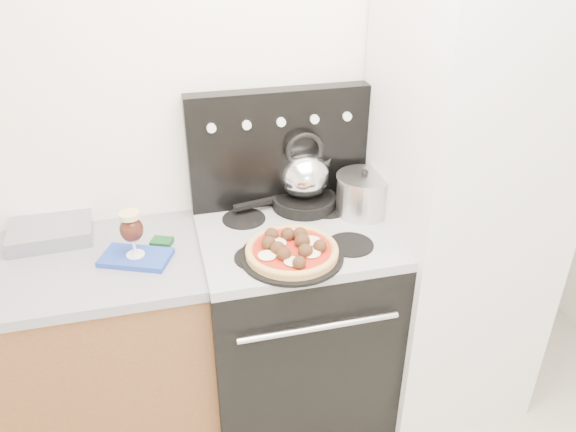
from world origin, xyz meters
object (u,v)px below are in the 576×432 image
object	(u,v)px
beer_glass	(132,234)
oven_mitt	(136,258)
pizza_pan	(292,256)
pizza	(292,249)
tea_kettle	(304,171)
stove_body	(294,325)
stock_pot	(363,195)
fridge	(458,208)
base_cabinet	(28,367)
skillet	(304,201)

from	to	relation	value
beer_glass	oven_mitt	bearing A→B (deg)	0.00
beer_glass	pizza_pan	world-z (taller)	beer_glass
pizza_pan	pizza	world-z (taller)	pizza
pizza	tea_kettle	distance (m)	0.42
stove_body	beer_glass	distance (m)	0.85
oven_mitt	pizza_pan	size ratio (longest dim) A/B	0.66
beer_glass	stock_pot	xyz separation A→B (m)	(0.94, 0.11, -0.01)
fridge	pizza	size ratio (longest dim) A/B	5.54
stove_body	beer_glass	size ratio (longest dim) A/B	4.76
base_cabinet	stock_pot	bearing A→B (deg)	2.43
stock_pot	pizza	bearing A→B (deg)	-145.16
fridge	base_cabinet	bearing A→B (deg)	178.41
oven_mitt	skillet	xyz separation A→B (m)	(0.71, 0.22, 0.03)
base_cabinet	pizza_pan	xyz separation A→B (m)	(1.05, -0.20, 0.50)
pizza_pan	stock_pot	distance (m)	0.46
fridge	stock_pot	bearing A→B (deg)	163.96
stove_body	skillet	world-z (taller)	skillet
beer_glass	tea_kettle	distance (m)	0.75
pizza	stock_pot	world-z (taller)	stock_pot
base_cabinet	tea_kettle	size ratio (longest dim) A/B	6.04
pizza_pan	oven_mitt	bearing A→B (deg)	164.78
fridge	skillet	world-z (taller)	fridge
tea_kettle	pizza	bearing A→B (deg)	-95.53
pizza	pizza_pan	bearing A→B (deg)	-90.00
stove_body	tea_kettle	world-z (taller)	tea_kettle
oven_mitt	skillet	world-z (taller)	skillet
beer_glass	stock_pot	distance (m)	0.94
base_cabinet	beer_glass	bearing A→B (deg)	-5.58
fridge	skillet	size ratio (longest dim) A/B	6.91
pizza	stock_pot	xyz separation A→B (m)	(0.37, 0.26, 0.04)
pizza	stove_body	bearing A→B (deg)	71.64
pizza_pan	skillet	distance (m)	0.40
stove_body	fridge	size ratio (longest dim) A/B	0.46
base_cabinet	beer_glass	world-z (taller)	beer_glass
base_cabinet	oven_mitt	world-z (taller)	oven_mitt
base_cabinet	tea_kettle	world-z (taller)	tea_kettle
stove_body	fridge	bearing A→B (deg)	-2.05
oven_mitt	tea_kettle	size ratio (longest dim) A/B	1.05
stove_body	pizza_pan	bearing A→B (deg)	-108.36
oven_mitt	pizza_pan	distance (m)	0.58
pizza	oven_mitt	bearing A→B (deg)	164.78
base_cabinet	stock_pot	distance (m)	1.53
beer_glass	tea_kettle	size ratio (longest dim) A/B	0.77
base_cabinet	fridge	xyz separation A→B (m)	(1.80, -0.05, 0.52)
stove_body	pizza_pan	size ratio (longest dim) A/B	2.29
base_cabinet	skillet	world-z (taller)	skillet
skillet	beer_glass	bearing A→B (deg)	-162.74
stock_pot	base_cabinet	bearing A→B (deg)	-177.57
stove_body	stock_pot	world-z (taller)	stock_pot
base_cabinet	oven_mitt	xyz separation A→B (m)	(0.48, -0.05, 0.48)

